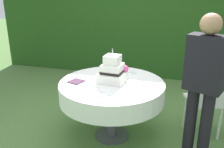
# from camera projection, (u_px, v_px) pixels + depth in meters

# --- Properties ---
(ground_plane) EXTENTS (20.00, 20.00, 0.00)m
(ground_plane) POSITION_uv_depth(u_px,v_px,m) (112.00, 135.00, 3.22)
(ground_plane) COLOR #547A3D
(foliage_hedge) EXTENTS (6.40, 0.62, 2.82)m
(foliage_hedge) POSITION_uv_depth(u_px,v_px,m) (146.00, 8.00, 5.11)
(foliage_hedge) COLOR #234C19
(foliage_hedge) RESTS_ON ground_plane
(cake_table) EXTENTS (1.27, 1.27, 0.74)m
(cake_table) POSITION_uv_depth(u_px,v_px,m) (112.00, 91.00, 3.01)
(cake_table) COLOR #4C4C51
(cake_table) RESTS_ON ground_plane
(wedding_cake) EXTENTS (0.34, 0.33, 0.40)m
(wedding_cake) POSITION_uv_depth(u_px,v_px,m) (113.00, 71.00, 2.96)
(wedding_cake) COLOR white
(wedding_cake) RESTS_ON cake_table
(serving_plate_near) EXTENTS (0.11, 0.11, 0.01)m
(serving_plate_near) POSITION_uv_depth(u_px,v_px,m) (133.00, 73.00, 3.28)
(serving_plate_near) COLOR white
(serving_plate_near) RESTS_ON cake_table
(serving_plate_far) EXTENTS (0.13, 0.13, 0.01)m
(serving_plate_far) POSITION_uv_depth(u_px,v_px,m) (142.00, 84.00, 2.89)
(serving_plate_far) COLOR white
(serving_plate_far) RESTS_ON cake_table
(serving_plate_left) EXTENTS (0.11, 0.11, 0.01)m
(serving_plate_left) POSITION_uv_depth(u_px,v_px,m) (122.00, 72.00, 3.29)
(serving_plate_left) COLOR white
(serving_plate_left) RESTS_ON cake_table
(serving_plate_right) EXTENTS (0.13, 0.13, 0.01)m
(serving_plate_right) POSITION_uv_depth(u_px,v_px,m) (102.00, 94.00, 2.63)
(serving_plate_right) COLOR white
(serving_plate_right) RESTS_ON cake_table
(napkin_stack) EXTENTS (0.20, 0.20, 0.01)m
(napkin_stack) POSITION_uv_depth(u_px,v_px,m) (76.00, 81.00, 2.98)
(napkin_stack) COLOR #4C2D47
(napkin_stack) RESTS_ON cake_table
(garden_chair) EXTENTS (0.52, 0.52, 0.89)m
(garden_chair) POSITION_uv_depth(u_px,v_px,m) (207.00, 98.00, 3.02)
(garden_chair) COLOR white
(garden_chair) RESTS_ON ground_plane
(standing_person) EXTENTS (0.41, 0.32, 1.60)m
(standing_person) POSITION_uv_depth(u_px,v_px,m) (203.00, 83.00, 2.44)
(standing_person) COLOR black
(standing_person) RESTS_ON ground_plane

